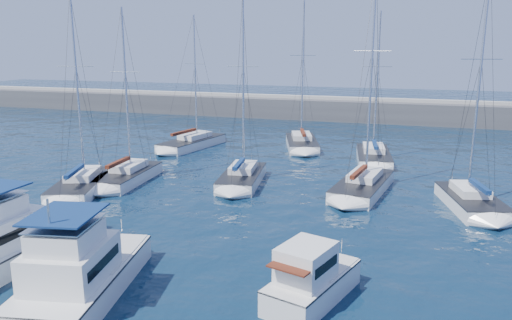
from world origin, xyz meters
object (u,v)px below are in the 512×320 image
(motor_yacht_stbd_inner, at_px, (79,274))
(sailboat_mid_a, at_px, (82,184))
(motor_yacht_port_inner, at_px, (5,243))
(sailboat_mid_e, at_px, (471,201))
(sailboat_back_a, at_px, (192,143))
(sailboat_back_b, at_px, (302,143))
(sailboat_mid_b, at_px, (127,176))
(sailboat_mid_d, at_px, (363,185))
(sailboat_mid_c, at_px, (242,177))
(sailboat_back_c, at_px, (373,156))
(motor_yacht_stbd_outer, at_px, (310,281))

(motor_yacht_stbd_inner, relative_size, sailboat_mid_a, 0.59)
(motor_yacht_port_inner, xyz_separation_m, sailboat_mid_e, (23.99, 17.01, -0.58))
(sailboat_mid_a, height_order, sailboat_back_a, sailboat_mid_a)
(sailboat_back_a, bearing_deg, sailboat_back_b, 28.54)
(motor_yacht_stbd_inner, bearing_deg, sailboat_back_b, 75.34)
(motor_yacht_port_inner, relative_size, sailboat_mid_e, 0.63)
(motor_yacht_port_inner, bearing_deg, sailboat_back_a, 96.58)
(sailboat_mid_b, relative_size, sailboat_mid_d, 0.84)
(sailboat_mid_a, distance_m, sailboat_mid_d, 21.87)
(sailboat_mid_c, xyz_separation_m, sailboat_back_c, (9.63, 11.29, -0.02))
(motor_yacht_port_inner, bearing_deg, motor_yacht_stbd_inner, -17.21)
(sailboat_mid_c, height_order, sailboat_back_c, sailboat_mid_c)
(sailboat_mid_a, relative_size, sailboat_back_b, 0.95)
(motor_yacht_stbd_inner, relative_size, sailboat_mid_d, 0.53)
(sailboat_mid_d, bearing_deg, sailboat_mid_b, -162.67)
(sailboat_mid_a, height_order, sailboat_mid_c, sailboat_mid_a)
(motor_yacht_stbd_outer, distance_m, sailboat_back_b, 33.82)
(sailboat_mid_b, distance_m, sailboat_back_b, 21.09)
(sailboat_back_a, relative_size, sailboat_back_b, 0.91)
(sailboat_back_c, bearing_deg, motor_yacht_stbd_outer, -98.89)
(motor_yacht_stbd_outer, relative_size, sailboat_mid_b, 0.40)
(motor_yacht_stbd_outer, distance_m, sailboat_mid_e, 18.00)
(motor_yacht_port_inner, distance_m, sailboat_mid_c, 19.40)
(motor_yacht_port_inner, xyz_separation_m, motor_yacht_stbd_outer, (15.90, 0.93, -0.19))
(sailboat_mid_d, xyz_separation_m, sailboat_mid_e, (7.59, -1.74, 0.01))
(sailboat_mid_a, bearing_deg, sailboat_mid_d, -2.07)
(sailboat_mid_c, bearing_deg, motor_yacht_stbd_inner, -100.43)
(motor_yacht_stbd_outer, relative_size, sailboat_back_a, 0.40)
(motor_yacht_stbd_inner, height_order, sailboat_mid_e, sailboat_mid_e)
(motor_yacht_stbd_outer, bearing_deg, motor_yacht_stbd_inner, -147.20)
(sailboat_mid_d, xyz_separation_m, sailboat_back_a, (-19.79, 11.66, -0.03))
(sailboat_mid_c, relative_size, sailboat_mid_d, 0.88)
(motor_yacht_stbd_inner, relative_size, motor_yacht_stbd_outer, 1.56)
(sailboat_mid_a, bearing_deg, sailboat_back_c, 20.40)
(sailboat_back_a, bearing_deg, sailboat_mid_a, -81.68)
(motor_yacht_stbd_inner, height_order, sailboat_mid_a, sailboat_mid_a)
(sailboat_back_c, bearing_deg, sailboat_mid_c, -138.49)
(sailboat_mid_e, xyz_separation_m, sailboat_back_b, (-15.78, 16.86, -0.02))
(sailboat_mid_c, distance_m, sailboat_mid_d, 9.73)
(sailboat_mid_b, distance_m, sailboat_mid_e, 26.62)
(sailboat_back_b, bearing_deg, sailboat_back_a, 179.73)
(sailboat_mid_e, bearing_deg, motor_yacht_port_inner, -158.79)
(sailboat_mid_c, bearing_deg, sailboat_back_c, 41.27)
(motor_yacht_stbd_outer, bearing_deg, motor_yacht_port_inner, -159.57)
(sailboat_mid_a, distance_m, sailboat_mid_b, 3.88)
(sailboat_mid_d, bearing_deg, motor_yacht_stbd_outer, -83.20)
(sailboat_mid_e, bearing_deg, sailboat_mid_b, 168.55)
(motor_yacht_port_inner, relative_size, motor_yacht_stbd_inner, 1.15)
(sailboat_mid_c, relative_size, sailboat_mid_e, 0.92)
(sailboat_mid_e, xyz_separation_m, sailboat_back_a, (-27.38, 13.40, -0.05))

